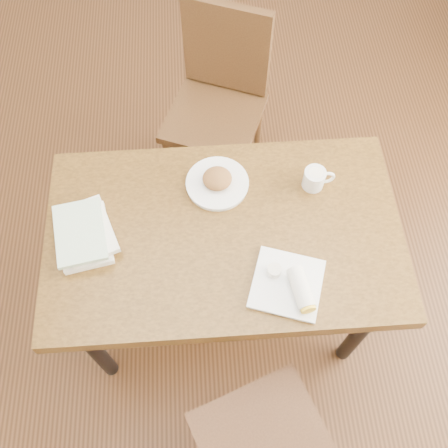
{
  "coord_description": "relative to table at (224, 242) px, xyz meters",
  "views": [
    {
      "loc": [
        -0.06,
        -0.82,
        2.3
      ],
      "look_at": [
        0.0,
        0.0,
        0.8
      ],
      "focal_mm": 40.0,
      "sensor_mm": 36.0,
      "label": 1
    }
  ],
  "objects": [
    {
      "name": "book_stack",
      "position": [
        -0.48,
        0.0,
        0.12
      ],
      "size": [
        0.24,
        0.29,
        0.06
      ],
      "color": "white",
      "rests_on": "table"
    },
    {
      "name": "plate_burrito",
      "position": [
        0.21,
        -0.23,
        0.11
      ],
      "size": [
        0.28,
        0.28,
        0.08
      ],
      "color": "white",
      "rests_on": "table"
    },
    {
      "name": "room_walls",
      "position": [
        0.0,
        0.0,
        0.97
      ],
      "size": [
        4.02,
        5.02,
        2.8
      ],
      "color": "silver",
      "rests_on": "ground"
    },
    {
      "name": "ground",
      "position": [
        0.0,
        0.0,
        -0.67
      ],
      "size": [
        4.0,
        5.0,
        0.01
      ],
      "primitive_type": "cube",
      "color": "#472814",
      "rests_on": "ground"
    },
    {
      "name": "chair_far",
      "position": [
        0.03,
        0.83,
        -0.12
      ],
      "size": [
        0.55,
        0.55,
        0.95
      ],
      "color": "#432B13",
      "rests_on": "ground"
    },
    {
      "name": "coffee_mug",
      "position": [
        0.34,
        0.17,
        0.13
      ],
      "size": [
        0.12,
        0.08,
        0.08
      ],
      "color": "white",
      "rests_on": "table"
    },
    {
      "name": "plate_scone",
      "position": [
        -0.01,
        0.19,
        0.11
      ],
      "size": [
        0.23,
        0.23,
        0.07
      ],
      "color": "white",
      "rests_on": "table"
    },
    {
      "name": "table",
      "position": [
        0.0,
        0.0,
        0.0
      ],
      "size": [
        1.26,
        0.75,
        0.75
      ],
      "color": "brown",
      "rests_on": "ground"
    }
  ]
}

